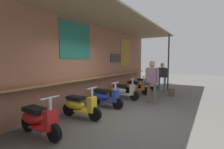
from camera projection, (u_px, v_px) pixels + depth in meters
ground_plane at (121, 117)px, 5.05m from camera, size 36.02×36.02×0.00m
market_stall_facade at (76, 58)px, 5.86m from camera, size 12.86×2.41×3.28m
scooter_red at (37, 119)px, 3.80m from camera, size 0.46×1.40×0.97m
scooter_yellow at (79, 105)px, 4.98m from camera, size 0.48×1.40×0.97m
scooter_blue at (104, 97)px, 6.15m from camera, size 0.46×1.40×0.97m
scooter_silver at (122, 91)px, 7.37m from camera, size 0.49×1.40×0.97m
scooter_orange at (135, 86)px, 8.59m from camera, size 0.46×1.40×0.97m
scooter_cream at (144, 83)px, 9.76m from camera, size 0.46×1.40×0.97m
shopper_with_handbag at (152, 78)px, 6.59m from camera, size 0.33×0.68×1.72m
shopper_browsing at (162, 74)px, 9.26m from camera, size 0.31×0.53×1.60m
merchandise_crate at (172, 92)px, 8.12m from camera, size 0.41×0.35×0.37m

